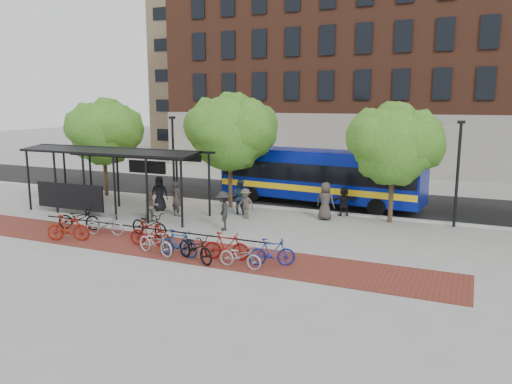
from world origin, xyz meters
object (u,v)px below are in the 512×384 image
at_px(pedestrian_5, 344,201).
at_px(bike_6, 156,242).
at_px(lamp_post_right, 458,171).
at_px(pedestrian_3, 246,204).
at_px(tree_b, 232,129).
at_px(bike_8, 195,247).
at_px(bike_1, 68,228).
at_px(bike_5, 150,234).
at_px(bike_9, 226,246).
at_px(bike_11, 272,252).
at_px(bike_7, 178,243).
at_px(bike_4, 149,224).
at_px(tree_c, 396,142).
at_px(lamp_post_left, 173,156).
at_px(tree_a, 105,130).
at_px(pedestrian_6, 325,201).
at_px(bike_2, 105,225).
at_px(pedestrian_8, 151,207).
at_px(pedestrian_0, 159,194).
at_px(pedestrian_2, 240,197).
at_px(pedestrian_1, 177,198).
at_px(pedestrian_9, 223,211).
at_px(bus, 319,174).
at_px(bike_10, 240,256).
at_px(bus_shelter, 113,158).

bearing_deg(pedestrian_5, bike_6, 33.83).
xyz_separation_m(lamp_post_right, pedestrian_3, (-9.97, -2.57, -1.95)).
bearing_deg(tree_b, bike_8, -71.50).
distance_m(tree_b, pedestrian_5, 7.40).
xyz_separation_m(bike_1, bike_5, (3.76, 0.75, -0.03)).
bearing_deg(bike_9, bike_11, -101.04).
xyz_separation_m(bike_6, bike_7, (0.97, 0.15, 0.02)).
xyz_separation_m(tree_b, bike_4, (-0.59, -7.16, -3.91)).
distance_m(tree_c, lamp_post_left, 13.16).
distance_m(tree_a, lamp_post_left, 5.14).
bearing_deg(pedestrian_5, pedestrian_3, 3.35).
xyz_separation_m(lamp_post_right, pedestrian_6, (-6.15, -1.10, -1.77)).
height_order(bike_2, pedestrian_8, pedestrian_8).
distance_m(tree_a, pedestrian_0, 7.03).
bearing_deg(pedestrian_2, pedestrian_6, -168.48).
bearing_deg(pedestrian_1, bike_8, 144.03).
distance_m(bike_2, bike_9, 6.76).
bearing_deg(bike_8, bike_11, -52.36).
height_order(bike_7, bike_11, bike_7).
relative_size(bike_5, pedestrian_9, 0.97).
bearing_deg(bike_6, tree_a, 62.55).
height_order(tree_c, lamp_post_left, tree_c).
bearing_deg(pedestrian_6, bus, -64.49).
xyz_separation_m(tree_a, pedestrian_6, (14.76, -0.85, -3.26)).
xyz_separation_m(lamp_post_right, bike_7, (-9.66, -9.42, -2.21)).
xyz_separation_m(bus, pedestrian_3, (-2.43, -4.92, -1.05)).
bearing_deg(bike_2, bike_6, -124.87).
bearing_deg(pedestrian_6, lamp_post_left, -2.89).
bearing_deg(bike_1, lamp_post_right, -78.92).
height_order(tree_b, pedestrian_1, tree_b).
distance_m(bike_11, pedestrian_2, 8.76).
bearing_deg(bike_2, lamp_post_left, -2.57).
height_order(pedestrian_8, pedestrian_9, pedestrian_9).
height_order(bike_10, pedestrian_6, pedestrian_6).
xyz_separation_m(bike_11, pedestrian_9, (-4.05, 3.86, 0.41)).
bearing_deg(pedestrian_8, tree_c, -25.80).
bearing_deg(bike_5, tree_a, 38.06).
bearing_deg(bike_6, bike_10, -76.71).
distance_m(bike_5, pedestrian_1, 5.60).
height_order(bus, bike_8, bus).
distance_m(tree_b, bike_5, 9.32).
xyz_separation_m(lamp_post_right, bike_9, (-7.76, -9.03, -2.21)).
xyz_separation_m(tree_c, lamp_post_right, (2.91, 0.25, -1.31)).
xyz_separation_m(tree_a, bike_9, (13.15, -8.78, -3.70)).
distance_m(bike_8, pedestrian_9, 4.74).
height_order(bus_shelter, pedestrian_8, bus_shelter).
bearing_deg(tree_b, bike_6, -82.22).
relative_size(bike_5, pedestrian_8, 1.14).
distance_m(bike_2, pedestrian_1, 4.69).
distance_m(tree_b, bike_2, 9.14).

